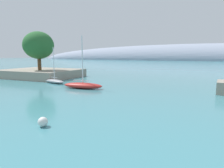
{
  "coord_description": "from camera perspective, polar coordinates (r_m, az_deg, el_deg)",
  "views": [
    {
      "loc": [
        8.47,
        2.21,
        5.64
      ],
      "look_at": [
        -3.67,
        28.75,
        1.37
      ],
      "focal_mm": 32.11,
      "sensor_mm": 36.0,
      "label": 1
    }
  ],
  "objects": [
    {
      "name": "mooring_buoy_white",
      "position": [
        16.99,
        -19.09,
        -10.15
      ],
      "size": [
        0.78,
        0.78,
        0.78
      ],
      "primitive_type": "sphere",
      "color": "silver",
      "rests_on": "water"
    },
    {
      "name": "shore_outcrop",
      "position": [
        53.98,
        -19.58,
        2.89
      ],
      "size": [
        18.28,
        14.08,
        1.95
      ],
      "primitive_type": "cube",
      "color": "gray",
      "rests_on": "ground"
    },
    {
      "name": "distant_ridge",
      "position": [
        220.85,
        24.07,
        6.15
      ],
      "size": [
        391.69,
        50.17,
        33.25
      ],
      "primitive_type": "ellipsoid",
      "color": "#8E99AD",
      "rests_on": "ground"
    },
    {
      "name": "sailboat_grey_mid_mooring",
      "position": [
        41.78,
        -16.06,
        0.86
      ],
      "size": [
        6.08,
        3.31,
        7.11
      ],
      "rotation": [
        0.0,
        0.0,
        6.0
      ],
      "color": "gray",
      "rests_on": "water"
    },
    {
      "name": "tree_clump_shore",
      "position": [
        51.6,
        -20.2,
        10.29
      ],
      "size": [
        7.2,
        7.2,
        9.18
      ],
      "color": "brown",
      "rests_on": "shore_outcrop"
    },
    {
      "name": "sailboat_red_near_shore",
      "position": [
        34.08,
        -8.3,
        -0.33
      ],
      "size": [
        7.16,
        2.9,
        8.74
      ],
      "rotation": [
        0.0,
        0.0,
        0.11
      ],
      "color": "red",
      "rests_on": "water"
    }
  ]
}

